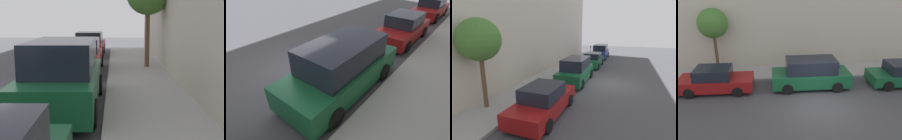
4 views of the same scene
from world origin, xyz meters
The scene contains 4 objects.
sidewalk centered at (4.80, 0.00, 0.07)m, with size 2.60×32.00×0.15m.
parked_minivan_third centered at (2.35, 0.15, 0.92)m, with size 2.02×4.92×1.90m.
parked_sedan_fourth centered at (2.24, 6.07, 0.73)m, with size 1.92×4.51×1.54m.
parked_sedan_fifth centered at (2.15, 12.20, 0.72)m, with size 1.93×4.55×1.54m.
Camera 1 is at (3.75, -8.28, 2.53)m, focal length 50.00 mm.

